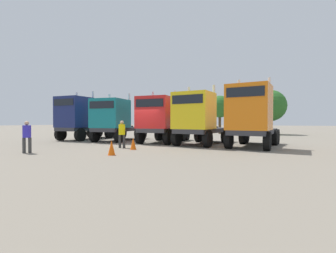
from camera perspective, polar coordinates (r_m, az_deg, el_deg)
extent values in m
plane|color=gray|center=(17.01, -6.74, -4.41)|extent=(200.00, 200.00, 0.00)
cube|color=#333338|center=(24.23, -17.80, -0.45)|extent=(2.38, 6.31, 0.30)
cube|color=navy|center=(22.79, -21.04, 3.12)|extent=(2.47, 2.40, 2.63)
cube|color=black|center=(21.99, -23.21, 5.25)|extent=(2.10, 0.10, 0.55)
cylinder|color=silver|center=(23.14, -17.08, 3.86)|extent=(0.19, 0.19, 3.23)
cylinder|color=silver|center=(24.40, -20.51, 3.69)|extent=(0.19, 0.19, 3.23)
cylinder|color=#333338|center=(25.28, -15.77, 0.10)|extent=(1.13, 1.13, 0.12)
cylinder|color=black|center=(21.71, -19.76, -1.82)|extent=(0.38, 1.11, 1.10)
cylinder|color=black|center=(23.25, -23.75, -1.66)|extent=(0.38, 1.11, 1.10)
cylinder|color=black|center=(24.75, -13.55, -1.43)|extent=(0.38, 1.11, 1.10)
cylinder|color=black|center=(26.12, -17.44, -1.32)|extent=(0.38, 1.11, 1.10)
cylinder|color=black|center=(25.64, -12.09, -1.34)|extent=(0.38, 1.11, 1.10)
cylinder|color=black|center=(26.96, -15.92, -1.23)|extent=(0.38, 1.11, 1.10)
cube|color=#333338|center=(21.78, -11.02, -0.59)|extent=(2.91, 6.09, 0.30)
cube|color=#14727A|center=(20.35, -13.26, 2.95)|extent=(2.70, 2.84, 2.31)
cube|color=black|center=(19.28, -15.26, 4.91)|extent=(2.09, 0.30, 0.55)
cylinder|color=silver|center=(21.16, -9.05, 3.71)|extent=(0.20, 0.20, 2.91)
cylinder|color=silver|center=(22.08, -13.47, 3.58)|extent=(0.20, 0.20, 2.91)
cylinder|color=#333338|center=(22.92, -9.48, 0.02)|extent=(1.23, 1.23, 0.12)
cylinder|color=black|center=(19.32, -11.31, -2.14)|extent=(0.48, 1.13, 1.09)
cylinder|color=black|center=(20.47, -16.72, -1.98)|extent=(0.48, 1.13, 1.09)
cylinder|color=black|center=(22.50, -6.93, -1.66)|extent=(0.48, 1.13, 1.09)
cylinder|color=black|center=(23.50, -11.82, -1.56)|extent=(0.48, 1.13, 1.09)
cylinder|color=black|center=(23.51, -5.81, -1.54)|extent=(0.48, 1.13, 1.09)
cylinder|color=black|center=(24.46, -10.55, -1.45)|extent=(0.48, 1.13, 1.09)
cube|color=#333338|center=(19.77, -0.75, -0.72)|extent=(2.56, 5.93, 0.30)
cube|color=red|center=(18.26, -2.66, 3.24)|extent=(2.56, 2.68, 2.32)
cube|color=black|center=(17.13, -4.39, 5.51)|extent=(2.10, 0.17, 0.55)
cylinder|color=silver|center=(19.24, 1.64, 4.03)|extent=(0.19, 0.19, 2.92)
cylinder|color=silver|center=(19.95, -3.53, 3.92)|extent=(0.19, 0.19, 2.92)
cylinder|color=#333338|center=(20.96, 0.54, -0.04)|extent=(1.17, 1.17, 0.12)
cylinder|color=black|center=(17.34, -0.06, -2.47)|extent=(0.42, 1.12, 1.10)
cylinder|color=black|center=(18.25, -6.53, -2.30)|extent=(0.42, 1.12, 1.10)
cylinder|color=black|center=(20.65, 3.43, -1.90)|extent=(0.42, 1.12, 1.10)
cylinder|color=black|center=(21.41, -2.19, -1.79)|extent=(0.42, 1.12, 1.10)
cylinder|color=black|center=(21.70, 4.31, -1.75)|extent=(0.42, 1.12, 1.10)
cylinder|color=black|center=(22.43, -1.09, -1.65)|extent=(0.42, 1.12, 1.10)
cube|color=#333338|center=(18.28, 8.54, -0.87)|extent=(2.70, 6.33, 0.30)
cube|color=yellow|center=(16.44, 6.10, 3.65)|extent=(2.57, 2.39, 2.42)
cube|color=black|center=(15.47, 4.45, 6.37)|extent=(2.10, 0.21, 0.55)
cylinder|color=silver|center=(17.29, 10.65, 4.51)|extent=(0.19, 0.19, 3.02)
cylinder|color=silver|center=(17.98, 4.89, 4.40)|extent=(0.19, 0.19, 3.02)
cylinder|color=#333338|center=(19.54, 9.95, -0.13)|extent=(1.19, 1.19, 0.12)
cylinder|color=black|center=(15.68, 9.20, -2.86)|extent=(0.44, 1.13, 1.10)
cylinder|color=black|center=(16.57, 2.03, -2.64)|extent=(0.44, 1.13, 1.10)
cylinder|color=black|center=(19.36, 13.15, -2.12)|extent=(0.44, 1.13, 1.10)
cylinder|color=black|center=(20.08, 7.10, -1.98)|extent=(0.44, 1.13, 1.10)
cylinder|color=black|center=(20.41, 14.01, -1.96)|extent=(0.44, 1.13, 1.10)
cylinder|color=black|center=(21.10, 8.23, -1.84)|extent=(0.44, 1.13, 1.10)
cube|color=#333338|center=(17.32, 19.55, -1.10)|extent=(2.72, 6.15, 0.30)
cube|color=orange|center=(15.57, 18.41, 4.19)|extent=(2.60, 2.60, 2.70)
cube|color=black|center=(14.45, 17.47, 7.73)|extent=(2.10, 0.23, 0.55)
cylinder|color=silver|center=(16.76, 22.52, 4.97)|extent=(0.20, 0.20, 3.30)
cylinder|color=silver|center=(17.11, 16.17, 4.93)|extent=(0.20, 0.20, 3.30)
cylinder|color=#333338|center=(18.61, 20.27, -0.31)|extent=(1.19, 1.19, 0.12)
cylinder|color=black|center=(14.91, 22.14, -3.17)|extent=(0.45, 1.11, 1.09)
cylinder|color=black|center=(15.36, 13.97, -3.00)|extent=(0.45, 1.11, 1.09)
cylinder|color=black|center=(18.56, 23.65, -2.35)|extent=(0.45, 1.11, 1.09)
cylinder|color=black|center=(18.92, 17.00, -2.24)|extent=(0.45, 1.11, 1.09)
cylinder|color=black|center=(19.65, 23.99, -2.17)|extent=(0.45, 1.11, 1.09)
cylinder|color=black|center=(19.99, 17.70, -2.07)|extent=(0.45, 1.11, 1.09)
cylinder|color=#323232|center=(15.59, -11.16, -3.41)|extent=(0.19, 0.19, 0.83)
cylinder|color=#323232|center=(15.48, -10.22, -3.44)|extent=(0.19, 0.19, 0.83)
cylinder|color=yellow|center=(15.49, -10.70, -0.69)|extent=(0.47, 0.47, 0.65)
sphere|color=tan|center=(15.49, -10.71, 0.93)|extent=(0.22, 0.22, 0.22)
cylinder|color=#3B3B3B|center=(14.69, -29.52, -3.84)|extent=(0.22, 0.22, 0.81)
cylinder|color=#3B3B3B|center=(14.79, -30.54, -3.82)|extent=(0.22, 0.22, 0.81)
cylinder|color=#332CBD|center=(14.70, -30.06, -1.01)|extent=(0.56, 0.56, 0.64)
sphere|color=tan|center=(14.69, -30.08, 0.67)|extent=(0.22, 0.22, 0.22)
cone|color=#F2590C|center=(12.31, -13.03, -4.85)|extent=(0.36, 0.36, 0.73)
cone|color=#F2590C|center=(14.53, -8.11, -3.95)|extent=(0.36, 0.36, 0.71)
cylinder|color=#4C3823|center=(40.90, 0.55, 0.31)|extent=(0.36, 0.36, 2.11)
sphere|color=#286023|center=(40.94, 0.55, 3.63)|extent=(3.30, 3.30, 3.30)
cylinder|color=#4C3823|center=(33.74, 11.98, 0.44)|extent=(0.36, 0.36, 2.50)
sphere|color=#286023|center=(33.80, 12.00, 4.57)|extent=(2.96, 2.96, 2.96)
cylinder|color=#4C3823|center=(34.17, 22.70, 0.06)|extent=(0.36, 0.36, 2.10)
sphere|color=#286023|center=(34.23, 22.74, 4.51)|extent=(4.01, 4.01, 4.01)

